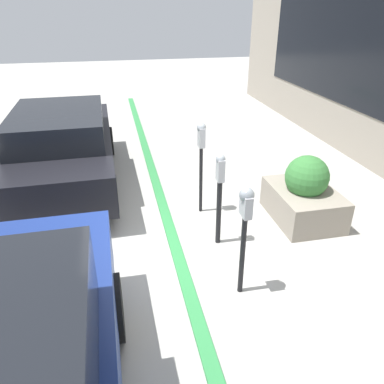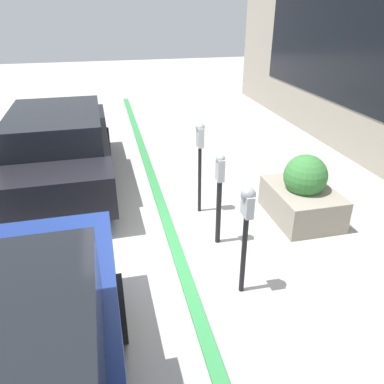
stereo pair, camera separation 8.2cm
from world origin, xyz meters
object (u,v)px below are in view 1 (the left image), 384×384
Objects in this scene: parking_meter_second at (220,188)px; planter_box at (304,195)px; parking_meter_nearest at (245,218)px; parking_meter_middle at (201,149)px; parked_car_middle at (63,146)px.

planter_box is (0.37, -1.52, -0.46)m from parking_meter_second.
parking_meter_nearest is 0.92× the size of parking_meter_middle.
planter_box is (1.44, -1.54, -0.61)m from parking_meter_nearest.
parked_car_middle is at bearing 54.38° from parking_meter_middle.
planter_box is at bearing -120.96° from parked_car_middle.
planter_box is at bearing -46.91° from parking_meter_nearest.
parked_car_middle is (2.20, 3.82, 0.35)m from planter_box.
parking_meter_middle is at bearing -126.59° from parked_car_middle.
parking_meter_second is at bearing 103.76° from planter_box.
parking_meter_nearest is 0.32× the size of parked_car_middle.
parked_car_middle reaches higher than parking_meter_nearest.
parking_meter_nearest is 2.19m from planter_box.
parking_meter_middle reaches higher than planter_box.
parked_car_middle reaches higher than planter_box.
parking_meter_nearest is at bearing -179.61° from parking_meter_middle.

